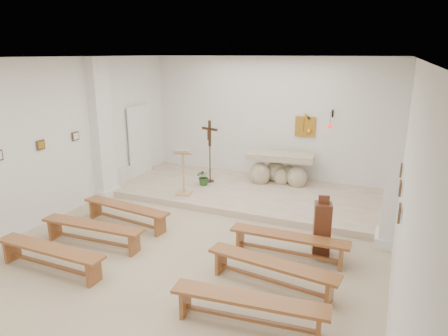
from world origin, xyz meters
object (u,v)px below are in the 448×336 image
at_px(bench_left_front, 126,210).
at_px(bench_left_second, 92,229).
at_px(donation_pedestal, 322,228).
at_px(bench_right_third, 249,305).
at_px(altar, 279,170).
at_px(bench_left_third, 50,253).
at_px(bench_right_front, 289,241).
at_px(bench_right_second, 272,268).
at_px(lectern, 183,172).
at_px(crucifix_stand, 210,147).

bearing_deg(bench_left_front, bench_left_second, -83.70).
height_order(donation_pedestal, bench_right_third, donation_pedestal).
relative_size(altar, bench_left_third, 0.86).
height_order(bench_left_second, bench_right_third, same).
distance_m(bench_right_front, bench_right_second, 1.03).
distance_m(altar, bench_right_third, 5.91).
relative_size(lectern, bench_right_front, 0.55).
bearing_deg(crucifix_stand, bench_right_front, -30.91).
xyz_separation_m(bench_left_front, bench_right_second, (3.56, -1.03, 0.00)).
xyz_separation_m(bench_right_front, bench_right_third, (-0.00, -2.07, 0.00)).
bearing_deg(bench_left_second, bench_right_front, 13.28).
xyz_separation_m(altar, donation_pedestal, (1.75, -3.31, 0.00)).
bearing_deg(bench_left_front, bench_right_second, -9.90).
xyz_separation_m(bench_right_front, bench_right_second, (0.00, -1.03, 0.00)).
xyz_separation_m(bench_left_second, bench_left_third, (0.00, -1.03, 0.00)).
bearing_deg(bench_left_second, bench_left_front, 87.09).
xyz_separation_m(crucifix_stand, bench_right_front, (3.03, -3.05, -0.79)).
relative_size(crucifix_stand, bench_right_third, 0.79).
distance_m(donation_pedestal, bench_right_second, 1.53).
bearing_deg(bench_left_front, bench_right_third, -23.85).
distance_m(lectern, bench_left_second, 2.93).
distance_m(crucifix_stand, bench_left_second, 4.20).
height_order(altar, bench_right_third, altar).
xyz_separation_m(altar, lectern, (-1.94, -1.86, 0.24)).
bearing_deg(bench_right_second, bench_right_third, -83.38).
bearing_deg(bench_left_second, lectern, 79.78).
bearing_deg(altar, bench_left_front, -128.53).
distance_m(altar, lectern, 2.70).
bearing_deg(bench_right_front, bench_left_second, -165.19).
bearing_deg(bench_right_front, donation_pedestal, 37.22).
bearing_deg(bench_left_second, bench_left_third, -92.91).
relative_size(lectern, bench_right_second, 0.55).
relative_size(altar, crucifix_stand, 1.08).
bearing_deg(bench_right_front, altar, 107.23).
height_order(bench_right_second, bench_left_third, same).
xyz_separation_m(altar, bench_left_second, (-2.31, -4.74, -0.16)).
relative_size(lectern, crucifix_stand, 0.70).
bearing_deg(lectern, altar, 29.96).
xyz_separation_m(lectern, bench_left_third, (-0.37, -3.92, -0.40)).
bearing_deg(bench_right_second, altar, 111.38).
height_order(lectern, crucifix_stand, crucifix_stand).
bearing_deg(lectern, donation_pedestal, -35.25).
height_order(lectern, bench_left_third, lectern).
relative_size(lectern, bench_right_third, 0.55).
relative_size(donation_pedestal, bench_left_third, 0.53).
relative_size(bench_left_second, bench_right_second, 1.00).
xyz_separation_m(lectern, bench_left_front, (-0.37, -1.85, -0.40)).
relative_size(crucifix_stand, bench_right_second, 0.79).
height_order(bench_left_third, bench_right_third, same).
xyz_separation_m(bench_left_front, bench_left_second, (0.00, -1.03, 0.00)).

